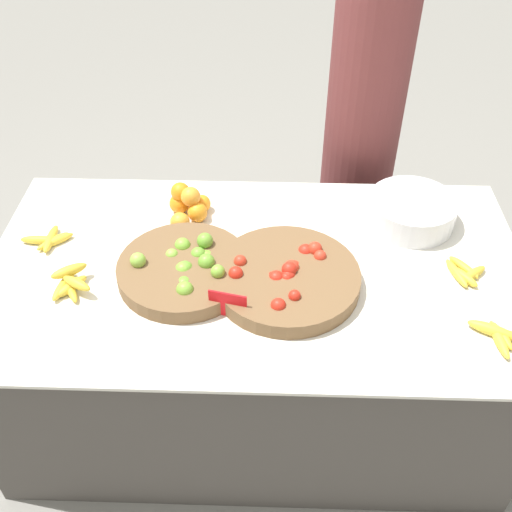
# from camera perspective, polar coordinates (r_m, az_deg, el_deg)

# --- Properties ---
(ground_plane) EXTENTS (12.00, 12.00, 0.00)m
(ground_plane) POSITION_cam_1_polar(r_m,az_deg,el_deg) (2.51, -0.00, -12.82)
(ground_plane) COLOR gray
(market_table) EXTENTS (1.81, 1.00, 0.69)m
(market_table) POSITION_cam_1_polar(r_m,az_deg,el_deg) (2.24, -0.00, -7.62)
(market_table) COLOR #4C4742
(market_table) RESTS_ON ground_plane
(lime_bowl) EXTENTS (0.43, 0.43, 0.10)m
(lime_bowl) POSITION_cam_1_polar(r_m,az_deg,el_deg) (1.95, -6.76, -1.26)
(lime_bowl) COLOR brown
(lime_bowl) RESTS_ON market_table
(tomato_basket) EXTENTS (0.47, 0.47, 0.09)m
(tomato_basket) POSITION_cam_1_polar(r_m,az_deg,el_deg) (1.91, 2.96, -2.07)
(tomato_basket) COLOR brown
(tomato_basket) RESTS_ON market_table
(orange_pile) EXTENTS (0.15, 0.18, 0.12)m
(orange_pile) POSITION_cam_1_polar(r_m,az_deg,el_deg) (2.19, -6.51, 4.86)
(orange_pile) COLOR orange
(orange_pile) RESTS_ON market_table
(metal_bowl) EXTENTS (0.31, 0.31, 0.10)m
(metal_bowl) POSITION_cam_1_polar(r_m,az_deg,el_deg) (2.22, 14.59, 4.16)
(metal_bowl) COLOR silver
(metal_bowl) RESTS_ON market_table
(price_sign) EXTENTS (0.12, 0.03, 0.09)m
(price_sign) POSITION_cam_1_polar(r_m,az_deg,el_deg) (1.80, -2.71, -4.67)
(price_sign) COLOR red
(price_sign) RESTS_ON market_table
(banana_bunch_middle_left) EXTENTS (0.18, 0.15, 0.03)m
(banana_bunch_middle_left) POSITION_cam_1_polar(r_m,az_deg,el_deg) (2.20, -19.08, 1.46)
(banana_bunch_middle_left) COLOR gold
(banana_bunch_middle_left) RESTS_ON market_table
(banana_bunch_front_center) EXTENTS (0.17, 0.15, 0.04)m
(banana_bunch_front_center) POSITION_cam_1_polar(r_m,az_deg,el_deg) (1.90, 22.10, -6.92)
(banana_bunch_front_center) COLOR gold
(banana_bunch_front_center) RESTS_ON market_table
(banana_bunch_back_center) EXTENTS (0.15, 0.16, 0.06)m
(banana_bunch_back_center) POSITION_cam_1_polar(r_m,az_deg,el_deg) (1.99, -17.29, -2.41)
(banana_bunch_back_center) COLOR gold
(banana_bunch_back_center) RESTS_ON market_table
(banana_bunch_front_left) EXTENTS (0.14, 0.16, 0.03)m
(banana_bunch_front_left) POSITION_cam_1_polar(r_m,az_deg,el_deg) (2.07, 19.23, -1.51)
(banana_bunch_front_left) COLOR gold
(banana_bunch_front_left) RESTS_ON market_table
(vendor_person) EXTENTS (0.32, 0.32, 1.62)m
(vendor_person) POSITION_cam_1_polar(r_m,az_deg,el_deg) (2.63, 10.03, 11.46)
(vendor_person) COLOR brown
(vendor_person) RESTS_ON ground_plane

